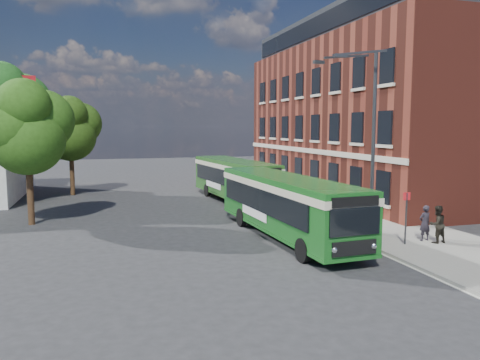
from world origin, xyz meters
name	(u,v)px	position (x,y,z in m)	size (l,w,h in m)	color
ground	(258,235)	(0.00, 0.00, 0.00)	(120.00, 120.00, 0.00)	#2B2B2D
pavement	(315,203)	(7.00, 8.00, 0.07)	(6.00, 48.00, 0.15)	gray
kerb_line	(275,206)	(3.95, 8.00, 0.01)	(0.12, 48.00, 0.01)	beige
brick_office	(373,108)	(14.00, 12.00, 6.97)	(12.10, 26.00, 14.20)	maroon
flagpole	(25,134)	(-12.45, 13.00, 4.94)	(0.95, 0.10, 9.00)	#333538
street_lamp	(367,140)	(4.84, -2.00, 4.79)	(2.96, 2.38, 9.00)	#333538
bus_stop_sign	(406,215)	(5.60, -4.20, 1.51)	(0.35, 0.08, 2.52)	#333538
bus_front	(286,201)	(1.13, -0.86, 1.83)	(3.22, 12.21, 3.02)	#17591B
bus_rear	(234,176)	(1.84, 10.91, 1.83)	(3.65, 11.49, 3.02)	#23561C
pedestrian_a	(425,223)	(6.88, -3.87, 0.99)	(0.61, 0.40, 1.67)	#241F28
pedestrian_b	(437,224)	(7.14, -4.40, 1.02)	(0.84, 0.66, 1.73)	black
tree_left	(28,127)	(-11.28, 5.97, 5.43)	(4.74, 4.50, 8.00)	#362013
tree_mid	(6,109)	(-13.78, 14.49, 6.69)	(5.84, 5.55, 9.86)	#362013
tree_right	(71,128)	(-9.71, 17.40, 5.32)	(4.64, 4.41, 7.84)	#362013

